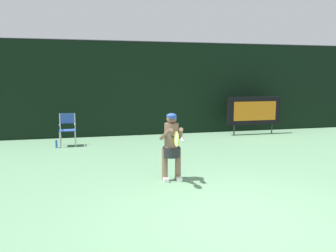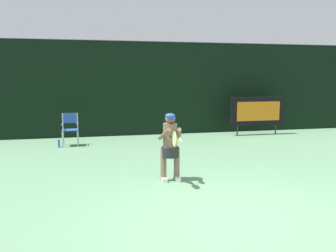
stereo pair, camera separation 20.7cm
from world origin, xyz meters
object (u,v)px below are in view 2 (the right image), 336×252
(tennis_racket, at_px, (174,139))
(water_bottle, at_px, (59,144))
(umpire_chair, at_px, (70,127))
(tennis_player, at_px, (170,144))
(scoreboard, at_px, (257,111))

(tennis_racket, bearing_deg, water_bottle, 115.61)
(water_bottle, bearing_deg, tennis_racket, -60.84)
(umpire_chair, xyz_separation_m, tennis_player, (2.39, -4.61, 0.21))
(umpire_chair, distance_m, tennis_racket, 5.66)
(scoreboard, bearing_deg, umpire_chair, -174.79)
(tennis_player, xyz_separation_m, tennis_racket, (-0.04, -0.53, 0.21))
(scoreboard, distance_m, tennis_player, 7.06)
(scoreboard, height_order, tennis_racket, scoreboard)
(umpire_chair, relative_size, water_bottle, 4.08)
(tennis_racket, bearing_deg, tennis_player, 82.50)
(scoreboard, xyz_separation_m, umpire_chair, (-7.11, -0.65, -0.33))
(scoreboard, bearing_deg, tennis_racket, -129.43)
(tennis_player, bearing_deg, water_bottle, 122.41)
(scoreboard, bearing_deg, tennis_player, -131.93)
(water_bottle, xyz_separation_m, tennis_racket, (2.71, -4.85, 0.91))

